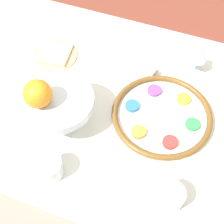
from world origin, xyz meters
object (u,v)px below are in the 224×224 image
(seder_plate, at_px, (162,115))
(fruit_stand, at_px, (59,103))
(wine_glass, at_px, (198,54))
(napkin_roll, at_px, (136,61))
(orange_fruit, at_px, (37,94))
(cup_mid, at_px, (49,168))
(cup_near, at_px, (170,197))
(bread_plate, at_px, (55,54))

(seder_plate, height_order, fruit_stand, fruit_stand)
(wine_glass, bearing_deg, seder_plate, 77.45)
(fruit_stand, relative_size, napkin_roll, 1.16)
(orange_fruit, height_order, cup_mid, orange_fruit)
(seder_plate, relative_size, fruit_stand, 1.51)
(wine_glass, xyz_separation_m, cup_near, (-0.04, 0.51, -0.05))
(fruit_stand, xyz_separation_m, cup_near, (-0.40, 0.14, -0.06))
(napkin_roll, distance_m, cup_near, 0.52)
(cup_mid, bearing_deg, bread_plate, -64.66)
(napkin_roll, relative_size, cup_mid, 2.41)
(fruit_stand, distance_m, cup_mid, 0.20)
(orange_fruit, relative_size, cup_near, 1.09)
(bread_plate, distance_m, cup_mid, 0.48)
(wine_glass, relative_size, orange_fruit, 1.42)
(fruit_stand, relative_size, cup_near, 2.80)
(wine_glass, distance_m, napkin_roll, 0.23)
(cup_mid, bearing_deg, orange_fruit, -58.44)
(seder_plate, xyz_separation_m, bread_plate, (0.46, -0.13, -0.01))
(fruit_stand, height_order, bread_plate, fruit_stand)
(cup_near, bearing_deg, orange_fruit, -13.97)
(seder_plate, distance_m, fruit_stand, 0.34)
(wine_glass, distance_m, orange_fruit, 0.57)
(cup_near, bearing_deg, cup_mid, 6.57)
(cup_near, bearing_deg, fruit_stand, -19.53)
(bread_plate, xyz_separation_m, napkin_roll, (-0.30, -0.07, 0.01))
(wine_glass, distance_m, fruit_stand, 0.51)
(bread_plate, bearing_deg, cup_near, 144.54)
(napkin_roll, distance_m, cup_mid, 0.51)
(seder_plate, bearing_deg, orange_fruit, 24.19)
(seder_plate, relative_size, wine_glass, 2.73)
(bread_plate, bearing_deg, cup_mid, 115.34)
(wine_glass, distance_m, bread_plate, 0.53)
(fruit_stand, bearing_deg, seder_plate, -157.90)
(seder_plate, height_order, orange_fruit, orange_fruit)
(cup_mid, bearing_deg, wine_glass, -119.27)
(seder_plate, relative_size, bread_plate, 1.94)
(wine_glass, bearing_deg, fruit_stand, 45.79)
(bread_plate, xyz_separation_m, cup_mid, (-0.21, 0.44, 0.03))
(bread_plate, bearing_deg, orange_fruit, 111.78)
(seder_plate, xyz_separation_m, fruit_stand, (0.30, 0.12, 0.08))
(cup_near, bearing_deg, napkin_roll, -61.49)
(cup_near, xyz_separation_m, cup_mid, (0.35, 0.04, 0.00))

